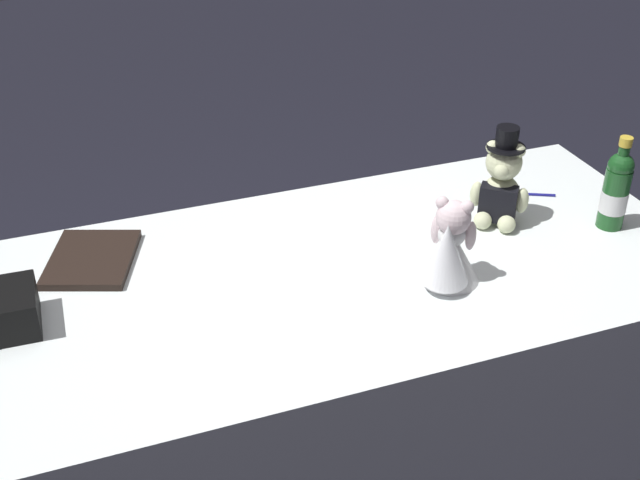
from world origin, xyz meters
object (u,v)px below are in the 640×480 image
Objects in this scene: teddy_bear_groom at (501,186)px; champagne_bottle at (616,189)px; guestbook at (92,259)px; signing_pen at (530,194)px; teddy_bear_bride at (449,249)px.

teddy_bear_groom is 0.31m from champagne_bottle.
champagne_bottle is 1.02× the size of guestbook.
champagne_bottle is 2.03× the size of signing_pen.
guestbook reaches higher than signing_pen.
guestbook is at bearing 176.42° from signing_pen.
champagne_bottle is 1.43m from guestbook.
signing_pen is (0.17, 0.10, -0.11)m from teddy_bear_groom.
teddy_bear_groom is at bearing 154.89° from champagne_bottle.
teddy_bear_groom is at bearing -150.48° from signing_pen.
guestbook is (-1.28, 0.08, 0.01)m from signing_pen.
teddy_bear_bride is 0.56m from signing_pen.
champagne_bottle is (0.28, -0.13, 0.00)m from teddy_bear_groom.
teddy_bear_bride is at bearing -170.66° from champagne_bottle.
guestbook is at bearing 170.84° from teddy_bear_groom.
signing_pen is at bearing 35.64° from teddy_bear_bride.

